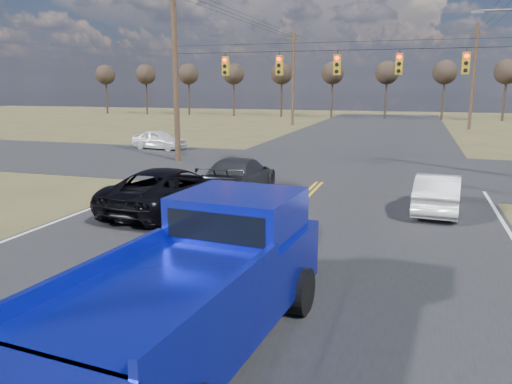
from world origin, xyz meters
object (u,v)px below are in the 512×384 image
(dgrey_car_queue, at_px, (239,176))
(silver_suv, at_px, (226,216))
(white_car_queue, at_px, (438,193))
(cross_car_west, at_px, (159,140))
(black_suv, at_px, (171,190))
(pickup_truck, at_px, (202,283))

(dgrey_car_queue, bearing_deg, silver_suv, 102.84)
(white_car_queue, xyz_separation_m, dgrey_car_queue, (-7.44, 0.57, 0.08))
(silver_suv, relative_size, cross_car_west, 1.24)
(black_suv, xyz_separation_m, dgrey_car_queue, (1.29, 3.37, -0.03))
(pickup_truck, distance_m, white_car_queue, 11.58)
(silver_suv, xyz_separation_m, cross_car_west, (-11.90, 18.14, -0.16))
(pickup_truck, relative_size, black_suv, 1.16)
(pickup_truck, distance_m, dgrey_car_queue, 11.93)
(silver_suv, distance_m, cross_car_west, 21.69)
(cross_car_west, bearing_deg, pickup_truck, -141.27)
(pickup_truck, height_order, black_suv, pickup_truck)
(pickup_truck, height_order, dgrey_car_queue, pickup_truck)
(white_car_queue, height_order, dgrey_car_queue, dgrey_car_queue)
(pickup_truck, bearing_deg, black_suv, 125.38)
(pickup_truck, bearing_deg, white_car_queue, 74.73)
(black_suv, relative_size, dgrey_car_queue, 1.08)
(cross_car_west, bearing_deg, silver_suv, -137.99)
(silver_suv, relative_size, black_suv, 0.85)
(pickup_truck, xyz_separation_m, black_suv, (-4.72, 8.05, -0.37))
(dgrey_car_queue, distance_m, cross_car_west, 15.68)
(black_suv, xyz_separation_m, white_car_queue, (8.73, 2.80, -0.10))
(pickup_truck, bearing_deg, silver_suv, 111.99)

